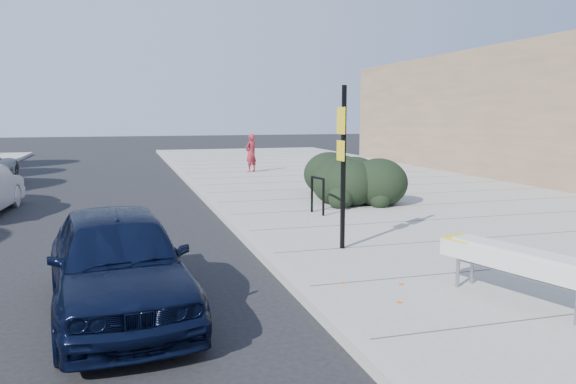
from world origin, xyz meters
name	(u,v)px	position (x,y,z in m)	size (l,w,h in m)	color
ground	(268,262)	(0.00, 0.00, 0.00)	(120.00, 120.00, 0.00)	black
sidewalk_near	(412,202)	(5.60, 5.00, 0.07)	(11.20, 50.00, 0.15)	gray
curb_near	(220,211)	(0.00, 5.00, 0.08)	(0.22, 50.00, 0.17)	#9E9E99
bench	(520,261)	(2.50, -3.42, 0.70)	(1.08, 2.35, 0.69)	gray
bike_rack	(318,192)	(2.18, 3.50, 0.70)	(0.16, 0.63, 0.92)	black
sign_post	(343,158)	(1.40, 0.00, 1.80)	(0.10, 0.34, 2.95)	black
hedge	(347,174)	(3.91, 5.80, 0.86)	(1.90, 3.81, 1.43)	black
sedan_navy	(118,261)	(-2.50, -1.96, 0.70)	(1.66, 4.12, 1.40)	black
pedestrian	(251,153)	(2.87, 13.87, 0.96)	(0.59, 0.39, 1.61)	maroon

